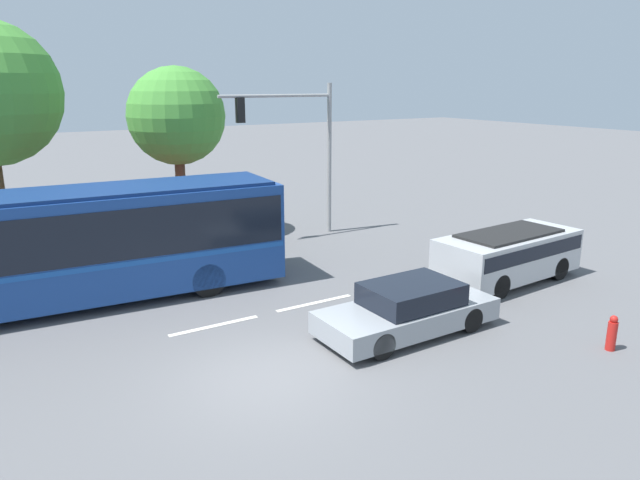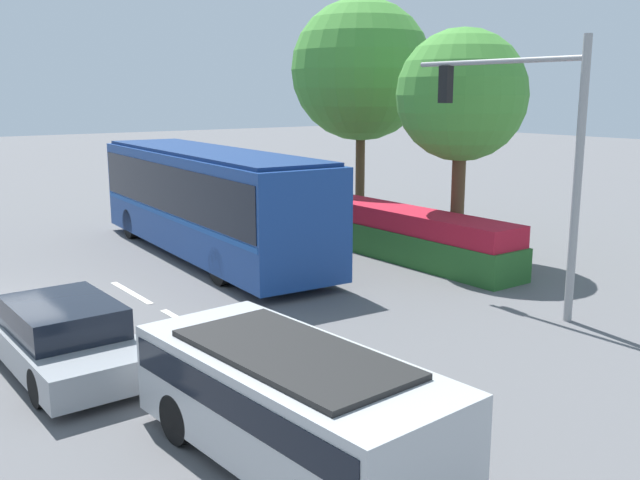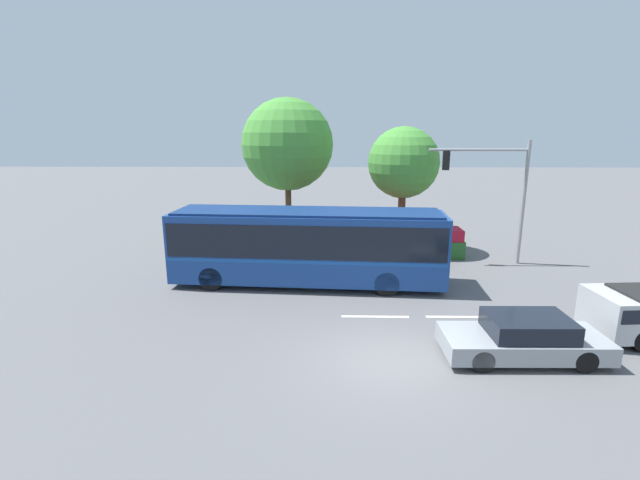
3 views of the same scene
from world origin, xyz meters
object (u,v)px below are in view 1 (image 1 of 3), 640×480
(street_tree_centre, at_px, (177,117))
(sedan_foreground, at_px, (408,309))
(suv_left_lane, at_px, (508,252))
(fire_hydrant, at_px, (612,334))
(city_bus, at_px, (76,240))
(traffic_light_pole, at_px, (303,138))

(street_tree_centre, bearing_deg, sedan_foreground, -81.79)
(suv_left_lane, relative_size, street_tree_centre, 0.75)
(fire_hydrant, bearing_deg, street_tree_centre, 108.57)
(fire_hydrant, bearing_deg, city_bus, 136.02)
(traffic_light_pole, bearing_deg, city_bus, 19.76)
(suv_left_lane, relative_size, traffic_light_pole, 0.83)
(traffic_light_pole, bearing_deg, street_tree_centre, -29.14)
(city_bus, distance_m, fire_hydrant, 13.96)
(traffic_light_pole, relative_size, fire_hydrant, 7.03)
(sedan_foreground, bearing_deg, street_tree_centre, -82.62)
(city_bus, distance_m, street_tree_centre, 8.01)
(city_bus, distance_m, suv_left_lane, 12.79)
(suv_left_lane, height_order, traffic_light_pole, traffic_light_pole)
(street_tree_centre, bearing_deg, suv_left_lane, -56.96)
(fire_hydrant, bearing_deg, sedan_foreground, 136.25)
(street_tree_centre, relative_size, fire_hydrant, 7.78)
(traffic_light_pole, bearing_deg, suv_left_lane, 107.76)
(city_bus, height_order, fire_hydrant, city_bus)
(fire_hydrant, bearing_deg, suv_left_lane, 69.37)
(sedan_foreground, xyz_separation_m, suv_left_lane, (5.16, 1.42, 0.33))
(sedan_foreground, bearing_deg, suv_left_lane, -165.42)
(suv_left_lane, distance_m, street_tree_centre, 13.23)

